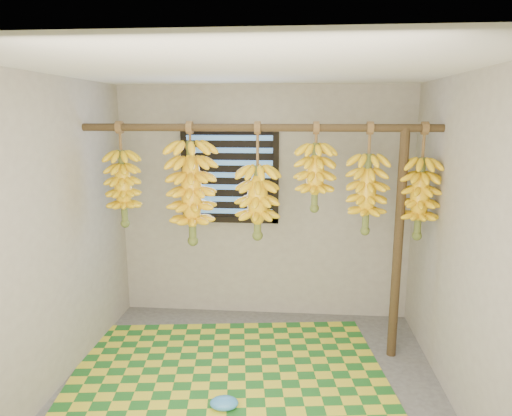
# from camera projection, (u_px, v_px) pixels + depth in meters

# --- Properties ---
(floor) EXTENTS (3.00, 3.00, 0.01)m
(floor) POSITION_uv_depth(u_px,v_px,m) (250.00, 395.00, 3.50)
(floor) COLOR #494949
(floor) RESTS_ON ground
(ceiling) EXTENTS (3.00, 3.00, 0.01)m
(ceiling) POSITION_uv_depth(u_px,v_px,m) (249.00, 69.00, 3.01)
(ceiling) COLOR silver
(ceiling) RESTS_ON wall_back
(wall_back) EXTENTS (3.00, 0.01, 2.40)m
(wall_back) POSITION_uv_depth(u_px,v_px,m) (264.00, 204.00, 4.72)
(wall_back) COLOR gray
(wall_back) RESTS_ON floor
(wall_left) EXTENTS (0.01, 3.00, 2.40)m
(wall_left) POSITION_uv_depth(u_px,v_px,m) (48.00, 239.00, 3.38)
(wall_left) COLOR gray
(wall_left) RESTS_ON floor
(wall_right) EXTENTS (0.01, 3.00, 2.40)m
(wall_right) POSITION_uv_depth(u_px,v_px,m) (467.00, 249.00, 3.13)
(wall_right) COLOR gray
(wall_right) RESTS_ON floor
(window) EXTENTS (1.00, 0.04, 1.00)m
(window) POSITION_uv_depth(u_px,v_px,m) (230.00, 175.00, 4.67)
(window) COLOR black
(window) RESTS_ON wall_back
(hanging_pole) EXTENTS (3.00, 0.06, 0.06)m
(hanging_pole) POSITION_uv_depth(u_px,v_px,m) (258.00, 128.00, 3.78)
(hanging_pole) COLOR #3F2F1A
(hanging_pole) RESTS_ON wall_left
(support_post) EXTENTS (0.08, 0.08, 2.00)m
(support_post) POSITION_uv_depth(u_px,v_px,m) (398.00, 247.00, 3.88)
(support_post) COLOR #3F2F1A
(support_post) RESTS_ON floor
(woven_mat) EXTENTS (2.81, 2.36, 0.01)m
(woven_mat) POSITION_uv_depth(u_px,v_px,m) (228.00, 382.00, 3.66)
(woven_mat) COLOR #1B5E1F
(woven_mat) RESTS_ON floor
(plastic_bag) EXTENTS (0.22, 0.17, 0.09)m
(plastic_bag) POSITION_uv_depth(u_px,v_px,m) (224.00, 403.00, 3.31)
(plastic_bag) COLOR #327ABC
(plastic_bag) RESTS_ON woven_mat
(banana_bunch_a) EXTENTS (0.29, 0.29, 0.91)m
(banana_bunch_a) POSITION_uv_depth(u_px,v_px,m) (123.00, 188.00, 3.98)
(banana_bunch_a) COLOR brown
(banana_bunch_a) RESTS_ON hanging_pole
(banana_bunch_b) EXTENTS (0.40, 0.40, 1.06)m
(banana_bunch_b) POSITION_uv_depth(u_px,v_px,m) (192.00, 193.00, 3.94)
(banana_bunch_b) COLOR brown
(banana_bunch_b) RESTS_ON hanging_pole
(banana_bunch_c) EXTENTS (0.35, 0.35, 0.99)m
(banana_bunch_c) POSITION_uv_depth(u_px,v_px,m) (258.00, 202.00, 3.90)
(banana_bunch_c) COLOR brown
(banana_bunch_c) RESTS_ON hanging_pole
(banana_bunch_d) EXTENTS (0.32, 0.32, 0.74)m
(banana_bunch_d) POSITION_uv_depth(u_px,v_px,m) (315.00, 177.00, 3.82)
(banana_bunch_d) COLOR brown
(banana_bunch_d) RESTS_ON hanging_pole
(banana_bunch_e) EXTENTS (0.33, 0.33, 0.93)m
(banana_bunch_e) POSITION_uv_depth(u_px,v_px,m) (367.00, 194.00, 3.81)
(banana_bunch_e) COLOR brown
(banana_bunch_e) RESTS_ON hanging_pole
(banana_bunch_f) EXTENTS (0.31, 0.31, 0.97)m
(banana_bunch_f) POSITION_uv_depth(u_px,v_px,m) (420.00, 198.00, 3.78)
(banana_bunch_f) COLOR brown
(banana_bunch_f) RESTS_ON hanging_pole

